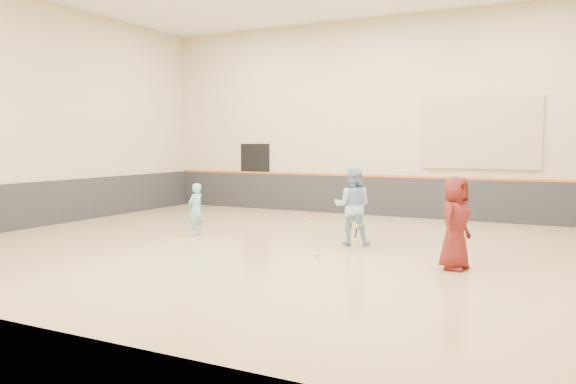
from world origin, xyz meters
The scene contains 14 objects.
room centered at (0.00, 0.00, 0.81)m, with size 15.04×12.04×6.22m.
wainscot_back centered at (0.00, 5.97, 0.60)m, with size 14.90×0.04×1.20m, color #232326.
wainscot_left centered at (-7.47, 0.00, 0.60)m, with size 0.04×11.90×1.20m, color #232326.
accent_stripe centered at (0.00, 5.96, 1.22)m, with size 14.90×0.03×0.06m, color #D85914.
acoustic_panel centered at (2.80, 5.95, 2.50)m, with size 3.20×0.08×2.00m, color tan.
doorway centered at (-4.50, 5.98, 1.10)m, with size 1.10×0.05×2.20m, color black.
girl centered at (-2.92, 0.41, 0.63)m, with size 0.46×0.30×1.26m, color #77CCCE.
instructor centered at (0.86, 0.97, 0.85)m, with size 0.83×0.64×1.70m, color #92B6E2.
young_man centered at (3.32, -0.52, 0.82)m, with size 0.80×0.52×1.65m, color maroon.
held_racket centered at (1.07, 0.76, 0.57)m, with size 0.45×0.45×0.57m, color #A3CA2C, non-canonical shape.
spare_racket centered at (-1.20, 3.23, 0.09)m, with size 0.73×0.73×0.17m, color #AADF31, non-canonical shape.
ball_under_racket centered at (0.70, -0.59, 0.03)m, with size 0.07×0.07×0.07m, color yellow.
ball_in_hand centered at (3.39, -0.69, 1.00)m, with size 0.07×0.07×0.07m, color gold.
ball_beside_spare centered at (-1.19, 3.37, 0.03)m, with size 0.07×0.07×0.07m, color #CAEB36.
Camera 1 is at (5.09, -10.55, 2.22)m, focal length 35.00 mm.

